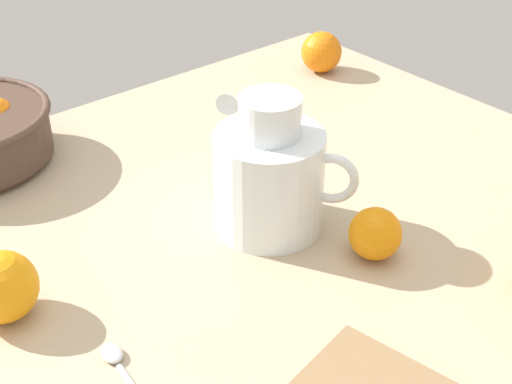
# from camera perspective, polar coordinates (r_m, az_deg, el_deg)

# --- Properties ---
(ground_plane) EXTENTS (1.15, 0.99, 0.03)m
(ground_plane) POSITION_cam_1_polar(r_m,az_deg,el_deg) (0.95, -0.46, -4.53)
(ground_plane) COLOR tan
(juice_pitcher) EXTENTS (0.15, 0.17, 0.19)m
(juice_pitcher) POSITION_cam_1_polar(r_m,az_deg,el_deg) (0.93, 1.07, 0.89)
(juice_pitcher) COLOR white
(juice_pitcher) RESTS_ON ground_plane
(loose_orange_0) EXTENTS (0.08, 0.08, 0.08)m
(loose_orange_0) POSITION_cam_1_polar(r_m,az_deg,el_deg) (0.85, -19.53, -7.10)
(loose_orange_0) COLOR orange
(loose_orange_0) RESTS_ON ground_plane
(loose_orange_1) EXTENTS (0.07, 0.07, 0.07)m
(loose_orange_1) POSITION_cam_1_polar(r_m,az_deg,el_deg) (0.91, 9.43, -3.27)
(loose_orange_1) COLOR orange
(loose_orange_1) RESTS_ON ground_plane
(loose_orange_4) EXTENTS (0.08, 0.08, 0.08)m
(loose_orange_4) POSITION_cam_1_polar(r_m,az_deg,el_deg) (1.40, 5.21, 10.99)
(loose_orange_4) COLOR orange
(loose_orange_4) RESTS_ON ground_plane
(spoon) EXTENTS (0.03, 0.14, 0.01)m
(spoon) POSITION_cam_1_polar(r_m,az_deg,el_deg) (0.78, -10.46, -13.75)
(spoon) COLOR silver
(spoon) RESTS_ON ground_plane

